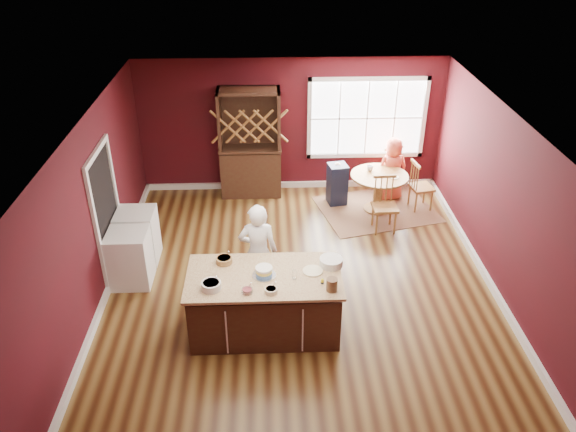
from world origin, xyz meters
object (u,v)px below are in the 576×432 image
at_px(dining_table, 379,185).
at_px(chair_north, 387,166).
at_px(toddler, 338,165).
at_px(chair_south, 385,205).
at_px(baker, 258,252).
at_px(kitchen_island, 265,304).
at_px(seated_woman, 392,169).
at_px(washer, 130,258).
at_px(high_chair, 337,183).
at_px(layer_cake, 264,272).
at_px(dryer, 138,236).
at_px(hutch, 250,144).
at_px(chair_east, 422,185).

relative_size(dining_table, chair_north, 1.05).
bearing_deg(toddler, chair_south, -56.61).
bearing_deg(baker, dining_table, -130.12).
bearing_deg(baker, kitchen_island, 97.41).
bearing_deg(toddler, chair_north, 25.32).
height_order(seated_woman, washer, seated_woman).
bearing_deg(high_chair, kitchen_island, -121.78).
relative_size(kitchen_island, washer, 2.34).
distance_m(layer_cake, toddler, 3.98).
xyz_separation_m(seated_woman, dryer, (-4.61, -1.99, -0.19)).
height_order(toddler, hutch, hutch).
relative_size(kitchen_island, dining_table, 1.91).
relative_size(chair_south, washer, 1.16).
relative_size(washer, dryer, 0.99).
distance_m(dining_table, hutch, 2.62).
height_order(chair_east, chair_north, chair_north).
bearing_deg(chair_south, high_chair, 121.99).
bearing_deg(washer, baker, -11.89).
relative_size(high_chair, toddler, 3.32).
xyz_separation_m(layer_cake, seated_woman, (2.52, 3.83, -0.34)).
bearing_deg(dining_table, baker, -131.27).
relative_size(chair_east, seated_woman, 0.78).
xyz_separation_m(chair_east, chair_south, (-0.86, -0.79, 0.02)).
height_order(chair_south, toddler, chair_south).
height_order(chair_north, high_chair, chair_north).
xyz_separation_m(layer_cake, washer, (-2.09, 1.19, -0.54)).
xyz_separation_m(dining_table, washer, (-4.27, -2.16, -0.09)).
xyz_separation_m(chair_south, seated_woman, (0.36, 1.23, 0.12)).
bearing_deg(baker, high_chair, -116.49).
height_order(kitchen_island, washer, kitchen_island).
distance_m(seated_woman, toddler, 1.11).
bearing_deg(layer_cake, washer, 150.32).
height_order(high_chair, hutch, hutch).
bearing_deg(chair_south, seated_woman, 70.84).
bearing_deg(chair_north, baker, 32.18).
distance_m(chair_east, high_chair, 1.62).
relative_size(layer_cake, chair_north, 0.31).
relative_size(baker, washer, 1.76).
height_order(baker, dryer, baker).
xyz_separation_m(chair_south, washer, (-4.25, -1.41, -0.07)).
distance_m(layer_cake, hutch, 4.14).
xyz_separation_m(high_chair, dryer, (-3.51, -1.83, 0.02)).
xyz_separation_m(kitchen_island, dryer, (-2.09, 1.83, 0.01)).
bearing_deg(chair_east, hutch, 66.68).
xyz_separation_m(dining_table, dryer, (-4.27, -1.52, -0.08)).
relative_size(chair_south, toddler, 3.99).
xyz_separation_m(layer_cake, toddler, (1.43, 3.71, -0.18)).
xyz_separation_m(chair_east, chair_north, (-0.52, 0.82, 0.02)).
height_order(baker, chair_north, baker).
height_order(dining_table, washer, washer).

